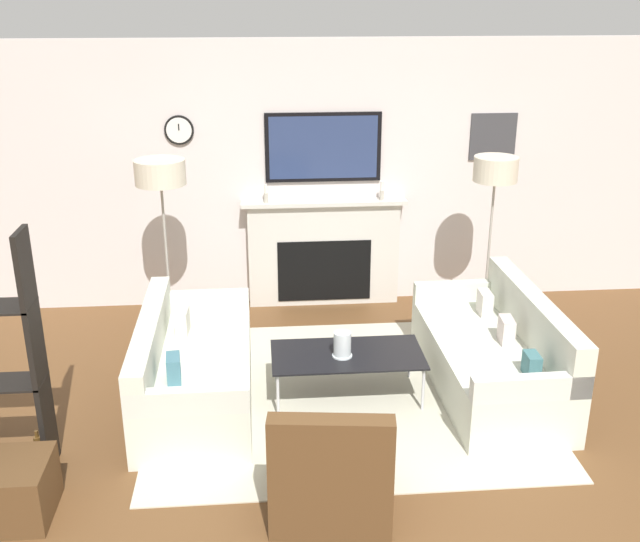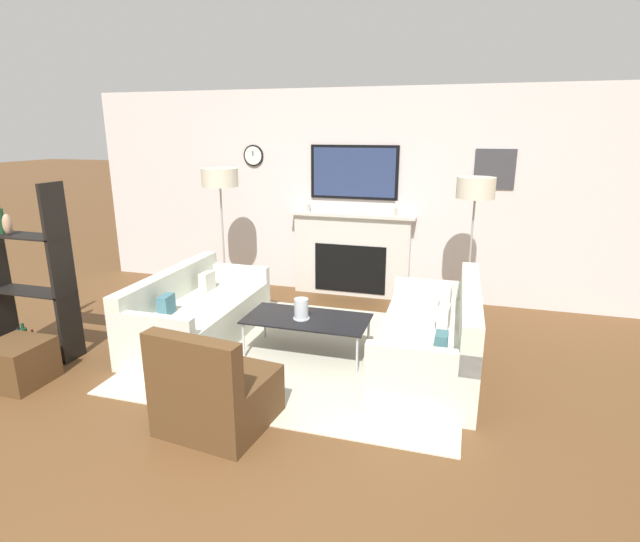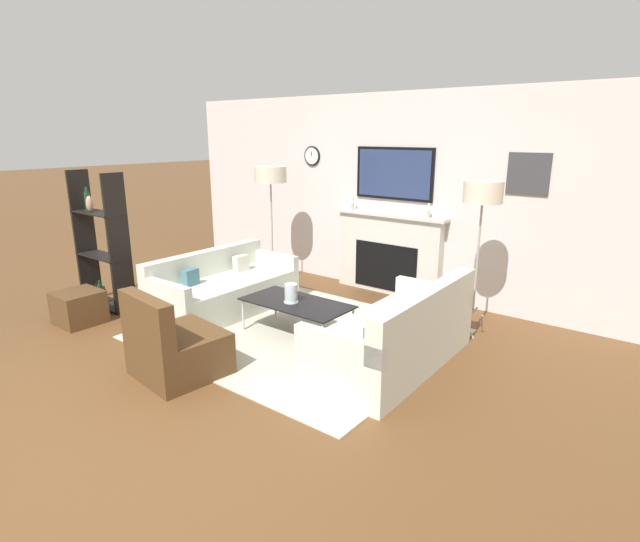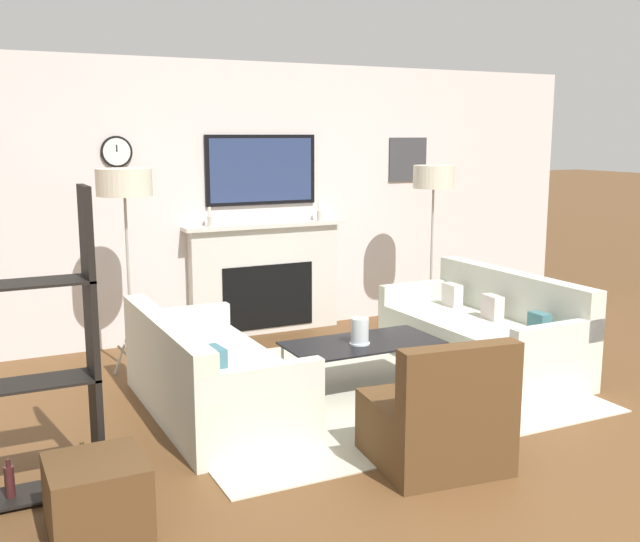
% 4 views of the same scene
% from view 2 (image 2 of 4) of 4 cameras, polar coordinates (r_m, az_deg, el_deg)
% --- Properties ---
extents(ground_plane, '(60.00, 60.00, 0.00)m').
position_cam_2_polar(ground_plane, '(3.34, -15.50, -25.58)').
color(ground_plane, brown).
extents(fireplace_wall, '(7.59, 0.28, 2.70)m').
position_cam_2_polar(fireplace_wall, '(6.69, 3.92, 7.60)').
color(fireplace_wall, silver).
rests_on(fireplace_wall, ground_plane).
extents(area_rug, '(3.09, 2.67, 0.01)m').
position_cam_2_polar(area_rug, '(5.14, -1.51, -9.23)').
color(area_rug, beige).
rests_on(area_rug, ground_plane).
extents(couch_left, '(0.87, 1.86, 0.73)m').
position_cam_2_polar(couch_left, '(5.52, -13.87, -4.94)').
color(couch_left, beige).
rests_on(couch_left, ground_plane).
extents(couch_right, '(0.90, 1.92, 0.82)m').
position_cam_2_polar(couch_right, '(4.82, 12.83, -7.78)').
color(couch_right, beige).
rests_on(couch_right, ground_plane).
extents(armchair, '(0.82, 0.81, 0.82)m').
position_cam_2_polar(armchair, '(3.93, -11.89, -13.62)').
color(armchair, '#53371D').
rests_on(armchair, ground_plane).
extents(coffee_table, '(1.22, 0.62, 0.39)m').
position_cam_2_polar(coffee_table, '(4.96, -1.50, -5.61)').
color(coffee_table, black).
rests_on(coffee_table, ground_plane).
extents(hurricane_candle, '(0.16, 0.16, 0.21)m').
position_cam_2_polar(hurricane_candle, '(4.90, -2.15, -4.48)').
color(hurricane_candle, silver).
rests_on(hurricane_candle, coffee_table).
extents(floor_lamp_left, '(0.45, 0.45, 1.73)m').
position_cam_2_polar(floor_lamp_left, '(6.41, -11.38, 10.23)').
color(floor_lamp_left, '#9E998E').
rests_on(floor_lamp_left, ground_plane).
extents(floor_lamp_right, '(0.41, 0.41, 1.70)m').
position_cam_2_polar(floor_lamp_right, '(5.67, 17.36, 8.79)').
color(floor_lamp_right, '#9E998E').
rests_on(floor_lamp_right, ground_plane).
extents(shelf_unit, '(0.86, 0.28, 1.73)m').
position_cam_2_polar(shelf_unit, '(5.60, -30.39, -0.72)').
color(shelf_unit, black).
rests_on(shelf_unit, ground_plane).
extents(ottoman, '(0.48, 0.48, 0.39)m').
position_cam_2_polar(ottoman, '(5.22, -31.21, -8.98)').
color(ottoman, '#53371D').
rests_on(ottoman, ground_plane).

